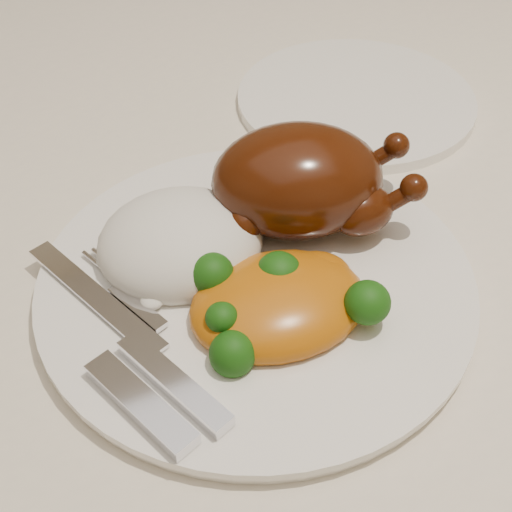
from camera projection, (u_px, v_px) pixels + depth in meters
name	position (u px, v px, depth m)	size (l,w,h in m)	color
dining_table	(160.00, 353.00, 0.59)	(1.60, 0.90, 0.76)	brown
tablecloth	(150.00, 292.00, 0.54)	(1.73, 1.03, 0.18)	beige
dinner_plate	(256.00, 283.00, 0.49)	(0.30, 0.30, 0.01)	white
side_plate	(356.00, 99.00, 0.67)	(0.22, 0.22, 0.01)	white
roast_chicken	(303.00, 180.00, 0.50)	(0.16, 0.13, 0.08)	#431907
rice_mound	(180.00, 244.00, 0.50)	(0.14, 0.13, 0.06)	white
mac_and_cheese	(280.00, 301.00, 0.46)	(0.12, 0.10, 0.05)	orange
cutlery	(140.00, 357.00, 0.43)	(0.08, 0.20, 0.01)	silver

